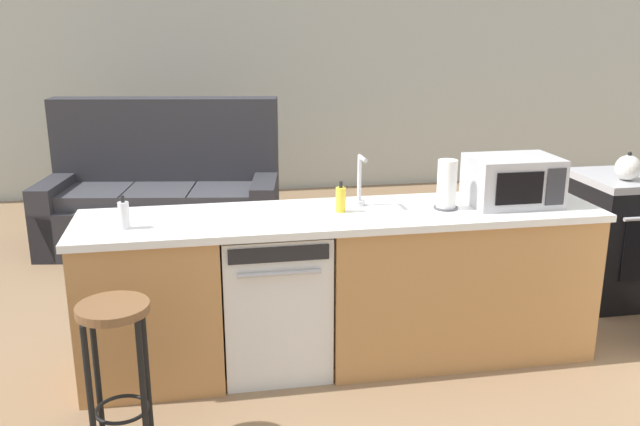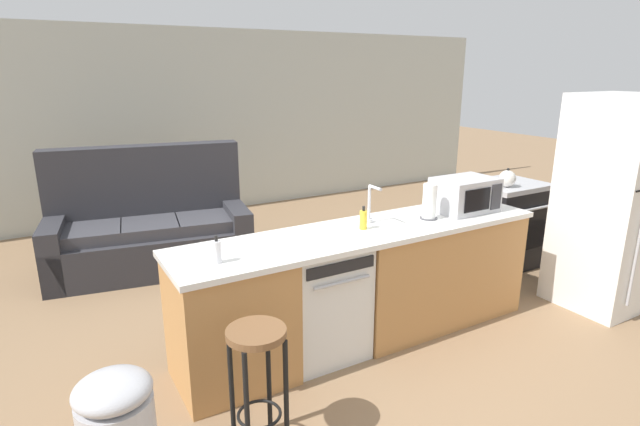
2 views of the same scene
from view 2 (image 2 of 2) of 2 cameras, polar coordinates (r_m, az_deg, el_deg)
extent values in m
plane|color=#896B4C|center=(4.01, 3.07, -14.51)|extent=(24.00, 24.00, 0.00)
cube|color=beige|center=(7.45, -12.90, 10.00)|extent=(10.00, 0.06, 2.60)
cube|color=#B77F47|center=(3.44, -10.12, -12.09)|extent=(0.75, 0.62, 0.86)
cube|color=#B77F47|center=(4.29, 12.50, -6.40)|extent=(1.55, 0.62, 0.86)
cube|color=white|center=(3.73, 5.21, -2.14)|extent=(2.94, 0.66, 0.04)
cube|color=#49331C|center=(4.07, 4.90, -13.45)|extent=(2.86, 0.56, 0.08)
cube|color=silver|center=(3.70, -0.13, -9.92)|extent=(0.58, 0.58, 0.84)
cube|color=black|center=(3.32, 2.44, -6.26)|extent=(0.52, 0.01, 0.08)
cylinder|color=#B2B2B7|center=(3.35, 2.55, -7.92)|extent=(0.44, 0.02, 0.02)
cube|color=black|center=(5.70, 20.16, -1.39)|extent=(0.76, 0.64, 0.85)
cube|color=black|center=(5.50, 22.78, -1.83)|extent=(0.53, 0.01, 0.43)
cylinder|color=silver|center=(5.43, 23.24, 0.41)|extent=(0.61, 0.03, 0.03)
cube|color=#B7B7BC|center=(5.59, 20.60, 3.02)|extent=(0.76, 0.64, 0.05)
torus|color=black|center=(5.38, 20.50, 2.75)|extent=(0.16, 0.16, 0.01)
torus|color=black|center=(5.64, 22.73, 3.10)|extent=(0.16, 0.16, 0.01)
torus|color=black|center=(5.54, 18.48, 3.31)|extent=(0.16, 0.16, 0.01)
torus|color=black|center=(5.80, 20.74, 3.63)|extent=(0.16, 0.16, 0.01)
cube|color=white|center=(4.98, 30.35, 0.93)|extent=(0.72, 0.70, 1.86)
cylinder|color=#B2B2B7|center=(4.74, 32.37, -4.53)|extent=(0.02, 0.02, 0.81)
cube|color=#B7B7BC|center=(4.32, 16.18, 2.04)|extent=(0.50, 0.36, 0.28)
cube|color=black|center=(4.17, 17.56, 1.42)|extent=(0.27, 0.01, 0.18)
cube|color=#2D2D33|center=(4.33, 19.50, 1.76)|extent=(0.11, 0.01, 0.21)
cylinder|color=silver|center=(3.88, 5.59, -0.86)|extent=(0.07, 0.07, 0.03)
cylinder|color=silver|center=(3.84, 5.64, 1.21)|extent=(0.02, 0.02, 0.26)
cylinder|color=silver|center=(3.76, 6.32, 2.89)|extent=(0.02, 0.14, 0.02)
cylinder|color=#4C4C51|center=(4.05, 12.30, -0.56)|extent=(0.14, 0.14, 0.01)
cylinder|color=white|center=(4.02, 12.42, 1.37)|extent=(0.11, 0.11, 0.27)
cylinder|color=yellow|center=(3.70, 4.98, -0.80)|extent=(0.06, 0.06, 0.14)
cylinder|color=black|center=(3.68, 5.01, 0.51)|extent=(0.02, 0.02, 0.04)
cylinder|color=silver|center=(3.12, -11.70, -4.38)|extent=(0.06, 0.06, 0.14)
cylinder|color=black|center=(3.09, -11.79, -2.85)|extent=(0.02, 0.02, 0.04)
sphere|color=silver|center=(5.36, 20.62, 3.70)|extent=(0.17, 0.17, 0.17)
sphere|color=black|center=(5.35, 20.72, 4.69)|extent=(0.03, 0.03, 0.03)
cone|color=silver|center=(5.42, 21.18, 3.95)|extent=(0.08, 0.04, 0.06)
cylinder|color=brown|center=(2.69, -7.32, -13.44)|extent=(0.32, 0.32, 0.04)
cylinder|color=black|center=(2.78, -8.34, -21.64)|extent=(0.03, 0.03, 0.70)
cylinder|color=black|center=(2.85, -3.88, -20.41)|extent=(0.03, 0.03, 0.70)
cylinder|color=black|center=(2.95, -10.07, -19.22)|extent=(0.03, 0.03, 0.70)
cylinder|color=black|center=(3.01, -5.87, -18.16)|extent=(0.03, 0.03, 0.70)
torus|color=black|center=(2.97, -6.95, -21.86)|extent=(0.25, 0.25, 0.02)
ellipsoid|color=#B7B7BC|center=(2.53, -22.62, -18.18)|extent=(0.35, 0.35, 0.14)
cube|color=#2D2D33|center=(5.56, -18.62, -4.02)|extent=(2.12, 1.21, 0.42)
cube|color=#2D2D33|center=(5.75, -19.16, 1.04)|extent=(2.01, 0.56, 1.27)
cube|color=#2D2D33|center=(5.59, -27.96, -3.92)|extent=(0.34, 0.92, 0.62)
cube|color=#2D2D33|center=(5.62, -9.53, -2.09)|extent=(0.34, 0.92, 0.62)
cube|color=#3B3B41|center=(5.45, -24.62, -2.08)|extent=(0.66, 0.71, 0.12)
cube|color=#3B3B41|center=(5.43, -18.85, -1.51)|extent=(0.66, 0.71, 0.12)
cube|color=#3B3B41|center=(5.47, -13.10, -0.94)|extent=(0.66, 0.71, 0.12)
camera|label=1|loc=(1.45, 86.46, -3.21)|focal=38.00mm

